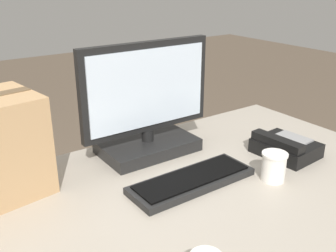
# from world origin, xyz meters

# --- Properties ---
(monitor) EXTENTS (0.51, 0.22, 0.41)m
(monitor) POSITION_xyz_m (0.15, 0.29, 0.90)
(monitor) COLOR black
(monitor) RESTS_ON office_desk
(keyboard) EXTENTS (0.42, 0.15, 0.03)m
(keyboard) POSITION_xyz_m (0.13, 0.01, 0.75)
(keyboard) COLOR black
(keyboard) RESTS_ON office_desk
(desk_phone) EXTENTS (0.19, 0.22, 0.08)m
(desk_phone) POSITION_xyz_m (0.54, -0.02, 0.77)
(desk_phone) COLOR black
(desk_phone) RESTS_ON office_desk
(paper_cup_right) EXTENTS (0.08, 0.08, 0.09)m
(paper_cup_right) POSITION_xyz_m (0.37, -0.12, 0.79)
(paper_cup_right) COLOR white
(paper_cup_right) RESTS_ON office_desk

